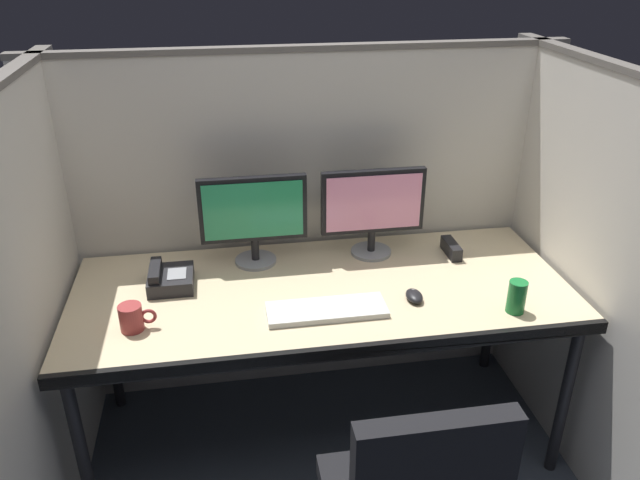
{
  "coord_description": "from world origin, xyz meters",
  "views": [
    {
      "loc": [
        -0.34,
        -1.72,
        1.96
      ],
      "look_at": [
        0.0,
        0.35,
        0.92
      ],
      "focal_mm": 34.78,
      "sensor_mm": 36.0,
      "label": 1
    }
  ],
  "objects_px": {
    "computer_mouse": "(414,296)",
    "monitor_right": "(373,207)",
    "keyboard_main": "(327,310)",
    "soda_can": "(517,297)",
    "coffee_mug": "(132,318)",
    "monitor_left": "(253,214)",
    "desk_phone": "(169,279)",
    "red_stapler": "(451,248)",
    "desk": "(323,300)"
  },
  "relations": [
    {
      "from": "desk",
      "to": "coffee_mug",
      "type": "height_order",
      "value": "coffee_mug"
    },
    {
      "from": "computer_mouse",
      "to": "coffee_mug",
      "type": "xyz_separation_m",
      "value": [
        -1.01,
        -0.03,
        0.03
      ]
    },
    {
      "from": "desk",
      "to": "soda_can",
      "type": "height_order",
      "value": "soda_can"
    },
    {
      "from": "desk_phone",
      "to": "monitor_right",
      "type": "bearing_deg",
      "value": 9.67
    },
    {
      "from": "desk",
      "to": "keyboard_main",
      "type": "bearing_deg",
      "value": -94.62
    },
    {
      "from": "monitor_left",
      "to": "desk",
      "type": "bearing_deg",
      "value": -47.76
    },
    {
      "from": "monitor_right",
      "to": "desk_phone",
      "type": "distance_m",
      "value": 0.86
    },
    {
      "from": "monitor_right",
      "to": "coffee_mug",
      "type": "bearing_deg",
      "value": -155.96
    },
    {
      "from": "desk",
      "to": "monitor_right",
      "type": "xyz_separation_m",
      "value": [
        0.25,
        0.26,
        0.27
      ]
    },
    {
      "from": "monitor_left",
      "to": "keyboard_main",
      "type": "xyz_separation_m",
      "value": [
        0.22,
        -0.42,
        -0.2
      ]
    },
    {
      "from": "desk_phone",
      "to": "red_stapler",
      "type": "bearing_deg",
      "value": 3.75
    },
    {
      "from": "coffee_mug",
      "to": "desk_phone",
      "type": "bearing_deg",
      "value": 68.6
    },
    {
      "from": "red_stapler",
      "to": "desk_phone",
      "type": "bearing_deg",
      "value": -176.25
    },
    {
      "from": "keyboard_main",
      "to": "red_stapler",
      "type": "relative_size",
      "value": 2.87
    },
    {
      "from": "desk",
      "to": "monitor_left",
      "type": "distance_m",
      "value": 0.44
    },
    {
      "from": "monitor_left",
      "to": "monitor_right",
      "type": "bearing_deg",
      "value": -0.01
    },
    {
      "from": "monitor_left",
      "to": "red_stapler",
      "type": "height_order",
      "value": "monitor_left"
    },
    {
      "from": "monitor_right",
      "to": "soda_can",
      "type": "xyz_separation_m",
      "value": [
        0.4,
        -0.53,
        -0.15
      ]
    },
    {
      "from": "computer_mouse",
      "to": "soda_can",
      "type": "bearing_deg",
      "value": -21.77
    },
    {
      "from": "red_stapler",
      "to": "coffee_mug",
      "type": "height_order",
      "value": "coffee_mug"
    },
    {
      "from": "red_stapler",
      "to": "coffee_mug",
      "type": "bearing_deg",
      "value": -164.45
    },
    {
      "from": "monitor_right",
      "to": "red_stapler",
      "type": "xyz_separation_m",
      "value": [
        0.33,
        -0.07,
        -0.19
      ]
    },
    {
      "from": "monitor_left",
      "to": "red_stapler",
      "type": "xyz_separation_m",
      "value": [
        0.82,
        -0.07,
        -0.19
      ]
    },
    {
      "from": "desk",
      "to": "monitor_left",
      "type": "xyz_separation_m",
      "value": [
        -0.24,
        0.26,
        0.27
      ]
    },
    {
      "from": "coffee_mug",
      "to": "monitor_right",
      "type": "bearing_deg",
      "value": 24.04
    },
    {
      "from": "computer_mouse",
      "to": "desk_phone",
      "type": "relative_size",
      "value": 0.51
    },
    {
      "from": "soda_can",
      "to": "desk_phone",
      "type": "xyz_separation_m",
      "value": [
        -1.23,
        0.38,
        -0.03
      ]
    },
    {
      "from": "soda_can",
      "to": "coffee_mug",
      "type": "height_order",
      "value": "soda_can"
    },
    {
      "from": "computer_mouse",
      "to": "monitor_left",
      "type": "bearing_deg",
      "value": 144.96
    },
    {
      "from": "monitor_left",
      "to": "coffee_mug",
      "type": "relative_size",
      "value": 3.41
    },
    {
      "from": "red_stapler",
      "to": "coffee_mug",
      "type": "xyz_separation_m",
      "value": [
        -1.27,
        -0.35,
        0.02
      ]
    },
    {
      "from": "desk",
      "to": "desk_phone",
      "type": "height_order",
      "value": "desk_phone"
    },
    {
      "from": "keyboard_main",
      "to": "computer_mouse",
      "type": "height_order",
      "value": "computer_mouse"
    },
    {
      "from": "keyboard_main",
      "to": "coffee_mug",
      "type": "height_order",
      "value": "coffee_mug"
    },
    {
      "from": "computer_mouse",
      "to": "monitor_right",
      "type": "bearing_deg",
      "value": 100.0
    },
    {
      "from": "computer_mouse",
      "to": "coffee_mug",
      "type": "distance_m",
      "value": 1.01
    },
    {
      "from": "desk",
      "to": "keyboard_main",
      "type": "relative_size",
      "value": 4.42
    },
    {
      "from": "monitor_right",
      "to": "coffee_mug",
      "type": "height_order",
      "value": "monitor_right"
    },
    {
      "from": "desk",
      "to": "keyboard_main",
      "type": "xyz_separation_m",
      "value": [
        -0.01,
        -0.16,
        0.06
      ]
    },
    {
      "from": "keyboard_main",
      "to": "coffee_mug",
      "type": "distance_m",
      "value": 0.67
    },
    {
      "from": "coffee_mug",
      "to": "red_stapler",
      "type": "bearing_deg",
      "value": 15.55
    },
    {
      "from": "keyboard_main",
      "to": "desk",
      "type": "bearing_deg",
      "value": 85.38
    },
    {
      "from": "desk",
      "to": "soda_can",
      "type": "distance_m",
      "value": 0.72
    },
    {
      "from": "soda_can",
      "to": "desk_phone",
      "type": "relative_size",
      "value": 0.64
    },
    {
      "from": "soda_can",
      "to": "red_stapler",
      "type": "bearing_deg",
      "value": 98.9
    },
    {
      "from": "monitor_right",
      "to": "keyboard_main",
      "type": "xyz_separation_m",
      "value": [
        -0.27,
        -0.42,
        -0.2
      ]
    },
    {
      "from": "desk",
      "to": "desk_phone",
      "type": "bearing_deg",
      "value": 168.32
    },
    {
      "from": "soda_can",
      "to": "desk_phone",
      "type": "distance_m",
      "value": 1.29
    },
    {
      "from": "desk",
      "to": "coffee_mug",
      "type": "xyz_separation_m",
      "value": [
        -0.69,
        -0.16,
        0.1
      ]
    },
    {
      "from": "coffee_mug",
      "to": "monitor_left",
      "type": "bearing_deg",
      "value": 43.01
    }
  ]
}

